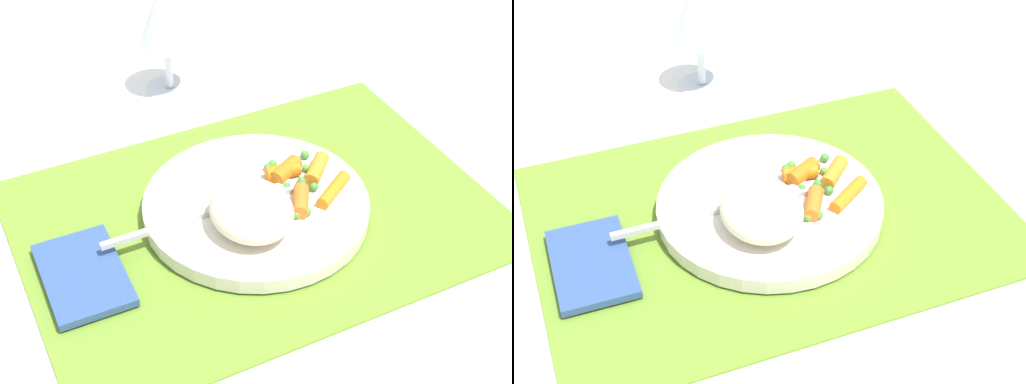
% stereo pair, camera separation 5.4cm
% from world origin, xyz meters
% --- Properties ---
extents(ground_plane, '(2.40, 2.40, 0.00)m').
position_xyz_m(ground_plane, '(0.00, 0.00, 0.00)').
color(ground_plane, white).
extents(placemat, '(0.48, 0.35, 0.01)m').
position_xyz_m(placemat, '(0.00, 0.00, 0.00)').
color(placemat, olive).
rests_on(placemat, ground_plane).
extents(plate, '(0.23, 0.23, 0.02)m').
position_xyz_m(plate, '(0.00, 0.00, 0.01)').
color(plate, silver).
rests_on(plate, placemat).
extents(rice_mound, '(0.08, 0.09, 0.04)m').
position_xyz_m(rice_mound, '(-0.02, -0.03, 0.04)').
color(rice_mound, beige).
rests_on(rice_mound, plate).
extents(carrot_portion, '(0.08, 0.09, 0.02)m').
position_xyz_m(carrot_portion, '(0.05, -0.00, 0.03)').
color(carrot_portion, orange).
rests_on(carrot_portion, plate).
extents(pea_scatter, '(0.07, 0.09, 0.01)m').
position_xyz_m(pea_scatter, '(0.05, 0.01, 0.03)').
color(pea_scatter, '#48973B').
rests_on(pea_scatter, plate).
extents(fork, '(0.21, 0.02, 0.01)m').
position_xyz_m(fork, '(-0.04, -0.00, 0.03)').
color(fork, silver).
rests_on(fork, plate).
extents(wine_glass, '(0.07, 0.07, 0.15)m').
position_xyz_m(wine_glass, '(0.01, 0.28, 0.10)').
color(wine_glass, silver).
rests_on(wine_glass, ground_plane).
extents(napkin, '(0.08, 0.11, 0.01)m').
position_xyz_m(napkin, '(-0.19, -0.01, 0.01)').
color(napkin, '#33518C').
rests_on(napkin, placemat).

